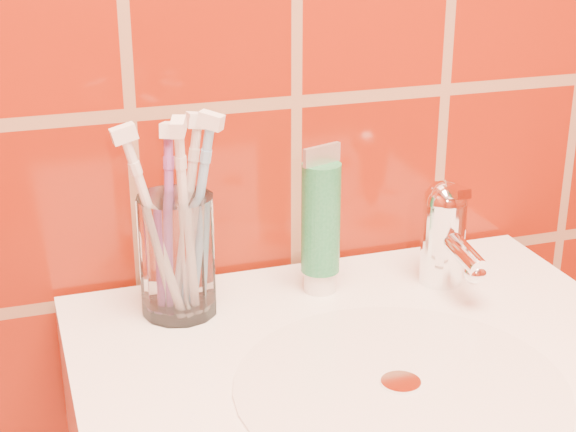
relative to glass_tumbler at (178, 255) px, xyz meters
name	(u,v)px	position (x,y,z in m)	size (l,w,h in m)	color
glass_tumbler	(178,255)	(0.00, 0.00, 0.00)	(0.08, 0.08, 0.13)	white
toothpaste_tube	(321,225)	(0.16, 0.00, 0.01)	(0.05, 0.04, 0.17)	white
faucet	(446,230)	(0.29, -0.02, 0.00)	(0.05, 0.11, 0.12)	white
toothbrush_0	(197,215)	(0.02, 0.00, 0.04)	(0.05, 0.05, 0.22)	#7DB2DE
toothbrush_1	(169,220)	(0.00, 0.02, 0.03)	(0.04, 0.05, 0.20)	#924AA0
toothbrush_2	(155,226)	(-0.02, -0.01, 0.04)	(0.07, 0.03, 0.21)	white
toothbrush_3	(185,221)	(0.01, -0.02, 0.04)	(0.03, 0.05, 0.22)	silver
toothbrush_4	(187,214)	(0.01, 0.01, 0.04)	(0.06, 0.03, 0.21)	silver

